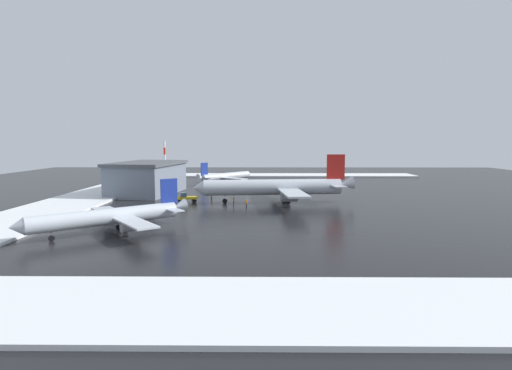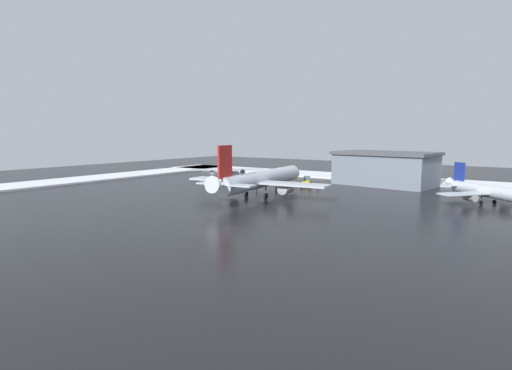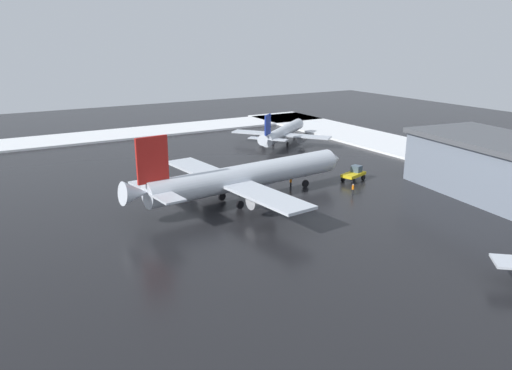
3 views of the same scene
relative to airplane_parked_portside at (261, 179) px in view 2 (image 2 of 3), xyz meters
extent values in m
plane|color=black|center=(-7.04, 2.14, -3.76)|extent=(240.00, 240.00, 0.00)
cube|color=white|center=(-7.04, -47.86, -3.52)|extent=(152.00, 16.00, 0.48)
cube|color=white|center=(59.96, 2.14, -3.52)|extent=(14.00, 116.00, 0.48)
cylinder|color=silver|center=(0.10, -0.92, 0.00)|extent=(6.96, 32.40, 3.65)
cone|color=silver|center=(1.89, -18.22, 0.00)|extent=(3.71, 2.92, 3.47)
cone|color=silver|center=(-1.72, 16.58, 0.64)|extent=(3.48, 4.13, 3.55)
cube|color=silver|center=(8.52, 3.19, -0.33)|extent=(14.37, 6.14, 0.39)
cylinder|color=gray|center=(6.44, 2.43, -1.40)|extent=(2.51, 3.85, 2.15)
cube|color=silver|center=(-8.99, 1.37, -0.33)|extent=(14.37, 6.14, 0.39)
cylinder|color=gray|center=(-6.80, 1.06, -1.40)|extent=(2.51, 3.85, 2.15)
cube|color=red|center=(-1.46, 14.02, 4.61)|extent=(0.83, 4.31, 6.01)
cube|color=silver|center=(1.77, 14.14, 0.43)|extent=(5.41, 3.31, 0.26)
cube|color=silver|center=(-4.64, 13.47, 0.43)|extent=(5.41, 3.31, 0.26)
cylinder|color=black|center=(1.26, -12.13, -1.61)|extent=(0.26, 0.26, 0.75)
cylinder|color=black|center=(1.26, -12.13, -3.17)|extent=(0.50, 1.21, 1.18)
cylinder|color=black|center=(2.11, 2.52, -1.61)|extent=(0.26, 0.26, 0.75)
cylinder|color=black|center=(2.11, 2.52, -3.17)|extent=(0.50, 1.21, 1.18)
cylinder|color=black|center=(-2.59, 2.03, -1.61)|extent=(0.26, 0.26, 0.75)
cylinder|color=black|center=(-2.59, 2.03, -3.17)|extent=(0.50, 1.21, 1.18)
cylinder|color=silver|center=(-42.88, -15.43, -1.27)|extent=(17.71, 15.77, 2.42)
cone|color=silver|center=(-34.07, -23.05, -0.85)|extent=(3.26, 3.21, 2.35)
cylinder|color=gray|center=(-44.42, -19.93, -2.20)|extent=(2.76, 2.66, 1.42)
cube|color=silver|center=(-37.46, -12.42, -1.49)|extent=(8.41, 9.03, 0.26)
cylinder|color=gray|center=(-38.66, -13.26, -2.20)|extent=(2.76, 2.66, 1.42)
cube|color=navy|center=(-35.36, -21.94, 1.78)|extent=(2.32, 2.05, 3.98)
cube|color=silver|center=(-36.86, -23.46, -0.99)|extent=(3.63, 3.79, 0.17)
cube|color=silver|center=(-34.07, -20.23, -0.99)|extent=(3.63, 3.79, 0.17)
cylinder|color=black|center=(-42.29, -18.01, -2.34)|extent=(0.17, 0.17, 0.50)
cylinder|color=black|center=(-42.29, -18.01, -3.37)|extent=(0.75, 0.70, 0.78)
cylinder|color=black|center=(-40.25, -15.64, -2.34)|extent=(0.17, 0.17, 0.50)
cylinder|color=black|center=(-40.25, -15.64, -3.37)|extent=(0.75, 0.70, 0.78)
cylinder|color=silver|center=(31.64, -28.03, -1.09)|extent=(16.14, 19.57, 2.59)
cone|color=silver|center=(39.25, -37.73, -1.09)|extent=(3.06, 2.96, 2.46)
cone|color=silver|center=(23.93, -18.20, -0.64)|extent=(3.41, 3.50, 2.52)
cube|color=silver|center=(35.14, -22.38, -1.32)|extent=(9.86, 8.75, 0.27)
cylinder|color=gray|center=(34.18, -23.62, -2.08)|extent=(2.80, 2.98, 1.52)
cube|color=silver|center=(25.31, -30.09, -1.32)|extent=(9.86, 8.75, 0.27)
cylinder|color=gray|center=(26.75, -29.45, -2.08)|extent=(2.80, 2.98, 1.52)
cube|color=navy|center=(25.06, -19.64, 2.18)|extent=(2.10, 2.57, 4.26)
cube|color=silver|center=(26.95, -18.35, -0.79)|extent=(4.10, 3.81, 0.18)
cube|color=silver|center=(23.35, -21.17, -0.79)|extent=(4.10, 3.81, 0.18)
cylinder|color=black|center=(36.57, -34.32, -2.24)|extent=(0.18, 0.18, 0.53)
cylinder|color=black|center=(36.57, -34.32, -3.34)|extent=(0.73, 0.82, 0.84)
cylinder|color=black|center=(31.54, -25.20, -2.24)|extent=(0.18, 0.18, 0.53)
cylinder|color=black|center=(31.54, -25.20, -3.34)|extent=(0.73, 0.82, 0.84)
cylinder|color=black|center=(28.91, -27.27, -2.24)|extent=(0.18, 0.18, 0.53)
cylinder|color=black|center=(28.91, -27.27, -3.34)|extent=(0.73, 0.82, 0.84)
cube|color=gold|center=(0.03, -21.14, -2.61)|extent=(3.49, 5.05, 0.50)
cube|color=#3F5160|center=(0.31, -22.01, -1.81)|extent=(1.85, 1.79, 1.10)
cylinder|color=black|center=(1.46, -22.37, -3.31)|extent=(0.58, 0.95, 0.90)
cylinder|color=black|center=(-0.43, -22.97, -3.31)|extent=(0.58, 0.95, 0.90)
cylinder|color=black|center=(0.48, -19.30, -3.31)|extent=(0.58, 0.95, 0.90)
cylinder|color=black|center=(-1.40, -19.90, -3.31)|extent=(0.58, 0.95, 0.90)
cylinder|color=black|center=(-5.79, -16.00, -3.33)|extent=(0.16, 0.16, 0.85)
cylinder|color=black|center=(-5.64, -16.13, -3.33)|extent=(0.16, 0.16, 0.85)
cylinder|color=orange|center=(-5.72, -16.07, -2.60)|extent=(0.36, 0.36, 0.62)
sphere|color=tan|center=(-5.72, -16.07, -2.17)|extent=(0.24, 0.24, 0.24)
cylinder|color=black|center=(5.86, -6.99, -3.33)|extent=(0.16, 0.16, 0.85)
cylinder|color=black|center=(6.05, -6.91, -3.33)|extent=(0.16, 0.16, 0.85)
cylinder|color=orange|center=(5.95, -6.95, -2.60)|extent=(0.36, 0.36, 0.62)
sphere|color=tan|center=(5.95, -6.95, -2.17)|extent=(0.24, 0.24, 0.24)
cylinder|color=black|center=(2.45, -10.00, -3.33)|extent=(0.16, 0.16, 0.85)
cylinder|color=black|center=(2.25, -10.02, -3.33)|extent=(0.16, 0.16, 0.85)
cylinder|color=orange|center=(2.35, -10.01, -2.60)|extent=(0.36, 0.36, 0.62)
sphere|color=tan|center=(2.35, -10.01, -2.17)|extent=(0.24, 0.24, 0.24)
cube|color=slate|center=(-16.01, -34.89, 0.24)|extent=(25.67, 17.10, 8.00)
cube|color=#4C4F54|center=(-16.01, -34.89, 4.64)|extent=(26.79, 18.23, 0.80)
camera|label=1|loc=(93.07, -3.97, 10.78)|focal=28.00mm
camera|label=2|loc=(-47.41, 70.74, 9.64)|focal=28.00mm
camera|label=3|loc=(-61.22, 33.85, 19.74)|focal=35.00mm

